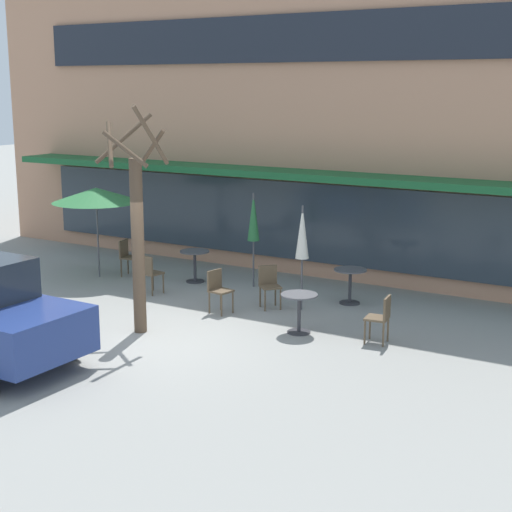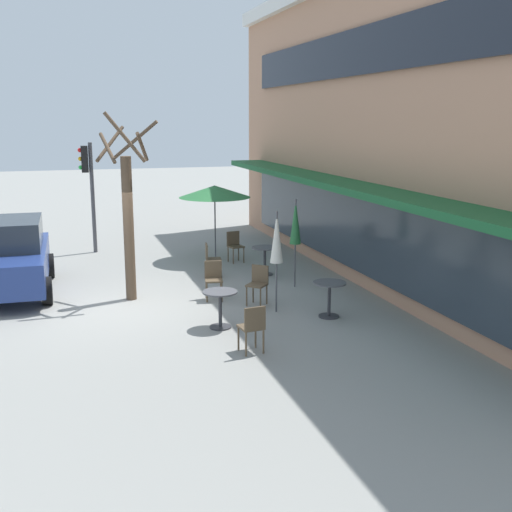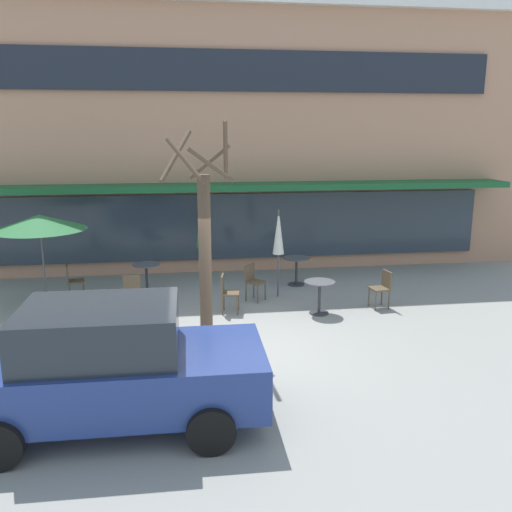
# 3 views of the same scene
# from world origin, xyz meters

# --- Properties ---
(ground_plane) EXTENTS (80.00, 80.00, 0.00)m
(ground_plane) POSITION_xyz_m (0.00, 0.00, 0.00)
(ground_plane) COLOR gray
(building_facade) EXTENTS (19.83, 9.10, 7.87)m
(building_facade) POSITION_xyz_m (0.00, 9.97, 3.94)
(building_facade) COLOR tan
(building_facade) RESTS_ON ground
(cafe_table_near_wall) EXTENTS (0.70, 0.70, 0.76)m
(cafe_table_near_wall) POSITION_xyz_m (2.06, 1.87, 0.52)
(cafe_table_near_wall) COLOR #333338
(cafe_table_near_wall) RESTS_ON ground
(cafe_table_streetside) EXTENTS (0.70, 0.70, 0.76)m
(cafe_table_streetside) POSITION_xyz_m (-1.91, 4.08, 0.52)
(cafe_table_streetside) COLOR #333338
(cafe_table_streetside) RESTS_ON ground
(cafe_table_by_tree) EXTENTS (0.70, 0.70, 0.76)m
(cafe_table_by_tree) POSITION_xyz_m (2.04, 4.24, 0.52)
(cafe_table_by_tree) COLOR #333338
(cafe_table_by_tree) RESTS_ON ground
(patio_umbrella_green_folded) EXTENTS (0.28, 0.28, 2.20)m
(patio_umbrella_green_folded) POSITION_xyz_m (1.36, 3.29, 1.63)
(patio_umbrella_green_folded) COLOR #4C4C51
(patio_umbrella_green_folded) RESTS_ON ground
(patio_umbrella_cream_folded) EXTENTS (2.10, 2.10, 2.20)m
(patio_umbrella_cream_folded) POSITION_xyz_m (-4.20, 3.27, 2.02)
(patio_umbrella_cream_folded) COLOR #4C4C51
(patio_umbrella_cream_folded) RESTS_ON ground
(patio_umbrella_corner_open) EXTENTS (0.28, 0.28, 2.20)m
(patio_umbrella_corner_open) POSITION_xyz_m (-0.48, 4.40, 1.63)
(patio_umbrella_corner_open) COLOR #4C4C51
(patio_umbrella_corner_open) RESTS_ON ground
(cafe_chair_0) EXTENTS (0.46, 0.46, 0.89)m
(cafe_chair_0) POSITION_xyz_m (-2.13, 2.65, 0.53)
(cafe_chair_0) COLOR brown
(cafe_chair_0) RESTS_ON ground
(cafe_chair_1) EXTENTS (0.46, 0.46, 0.89)m
(cafe_chair_1) POSITION_xyz_m (-0.01, 2.22, 0.53)
(cafe_chair_1) COLOR brown
(cafe_chair_1) RESTS_ON ground
(cafe_chair_2) EXTENTS (0.56, 0.56, 0.89)m
(cafe_chair_2) POSITION_xyz_m (0.70, 3.08, 0.53)
(cafe_chair_2) COLOR brown
(cafe_chair_2) RESTS_ON ground
(cafe_chair_3) EXTENTS (0.45, 0.45, 0.89)m
(cafe_chair_3) POSITION_xyz_m (3.62, 2.08, 0.53)
(cafe_chair_3) COLOR brown
(cafe_chair_3) RESTS_ON ground
(cafe_chair_4) EXTENTS (0.47, 0.47, 0.89)m
(cafe_chair_4) POSITION_xyz_m (-3.67, 3.72, 0.53)
(cafe_chair_4) COLOR brown
(cafe_chair_4) RESTS_ON ground
(parked_sedan) EXTENTS (4.22, 2.06, 1.76)m
(parked_sedan) POSITION_xyz_m (-2.03, -2.35, 0.88)
(parked_sedan) COLOR navy
(parked_sedan) RESTS_ON ground
(street_tree) EXTENTS (1.34, 1.46, 4.27)m
(street_tree) POSITION_xyz_m (-0.58, 0.39, 1.97)
(street_tree) COLOR brown
(street_tree) RESTS_ON ground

